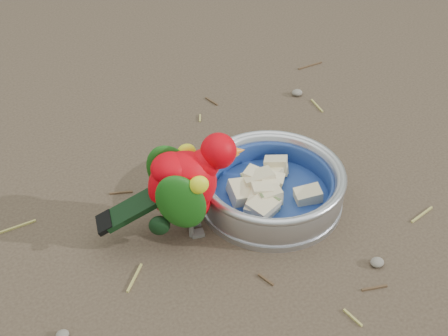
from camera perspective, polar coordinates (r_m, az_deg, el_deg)
ground at (r=0.94m, az=5.18°, el=-5.61°), size 60.00×60.00×0.00m
food_bowl at (r=0.98m, az=4.30°, el=-2.77°), size 0.22×0.22×0.02m
bowl_wall at (r=0.96m, az=4.39°, el=-1.41°), size 0.22×0.22×0.04m
fruit_wedges at (r=0.96m, az=4.37°, el=-1.74°), size 0.13×0.13×0.03m
lory_parrot at (r=0.88m, az=-3.54°, el=-2.09°), size 0.21×0.13×0.16m
ground_debris at (r=0.94m, az=4.40°, el=-5.10°), size 0.90×0.80×0.01m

